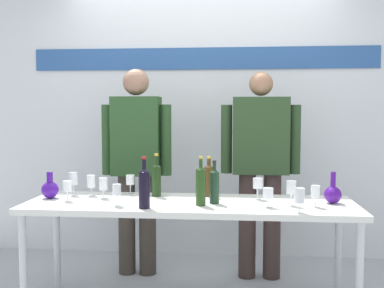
# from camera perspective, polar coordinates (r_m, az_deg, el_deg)

# --- Properties ---
(back_wall) EXTENTS (4.56, 0.11, 3.00)m
(back_wall) POSITION_cam_1_polar(r_m,az_deg,el_deg) (4.37, 1.37, 5.94)
(back_wall) COLOR silver
(back_wall) RESTS_ON ground
(display_table) EXTENTS (2.22, 0.67, 0.75)m
(display_table) POSITION_cam_1_polar(r_m,az_deg,el_deg) (3.16, -0.25, -8.25)
(display_table) COLOR silver
(display_table) RESTS_ON ground
(decanter_blue_left) EXTENTS (0.12, 0.12, 0.19)m
(decanter_blue_left) POSITION_cam_1_polar(r_m,az_deg,el_deg) (3.41, -17.16, -5.33)
(decanter_blue_left) COLOR #441596
(decanter_blue_left) RESTS_ON display_table
(decanter_blue_right) EXTENTS (0.12, 0.12, 0.21)m
(decanter_blue_right) POSITION_cam_1_polar(r_m,az_deg,el_deg) (3.23, 17.03, -5.90)
(decanter_blue_right) COLOR #481487
(decanter_blue_right) RESTS_ON display_table
(presenter_left) EXTENTS (0.58, 0.22, 1.71)m
(presenter_left) POSITION_cam_1_polar(r_m,az_deg,el_deg) (3.83, -6.87, -1.81)
(presenter_left) COLOR #39322A
(presenter_left) RESTS_ON ground
(presenter_right) EXTENTS (0.64, 0.22, 1.67)m
(presenter_right) POSITION_cam_1_polar(r_m,az_deg,el_deg) (3.75, 8.44, -2.04)
(presenter_right) COLOR #382A27
(presenter_right) RESTS_ON ground
(wine_bottle_0) EXTENTS (0.07, 0.07, 0.29)m
(wine_bottle_0) POSITION_cam_1_polar(r_m,az_deg,el_deg) (3.34, 2.11, -4.32)
(wine_bottle_0) COLOR #473113
(wine_bottle_0) RESTS_ON display_table
(wine_bottle_1) EXTENTS (0.07, 0.07, 0.31)m
(wine_bottle_1) POSITION_cam_1_polar(r_m,az_deg,el_deg) (3.35, -4.42, -4.24)
(wine_bottle_1) COLOR #1B3414
(wine_bottle_1) RESTS_ON display_table
(wine_bottle_2) EXTENTS (0.06, 0.06, 0.29)m
(wine_bottle_2) POSITION_cam_1_polar(r_m,az_deg,el_deg) (3.08, 2.78, -5.09)
(wine_bottle_2) COLOR #1A3421
(wine_bottle_2) RESTS_ON display_table
(wine_bottle_3) EXTENTS (0.06, 0.06, 0.32)m
(wine_bottle_3) POSITION_cam_1_polar(r_m,az_deg,el_deg) (3.01, 1.08, -5.04)
(wine_bottle_3) COLOR #224017
(wine_bottle_3) RESTS_ON display_table
(wine_bottle_4) EXTENTS (0.07, 0.07, 0.33)m
(wine_bottle_4) POSITION_cam_1_polar(r_m,az_deg,el_deg) (2.94, -5.93, -5.26)
(wine_bottle_4) COLOR black
(wine_bottle_4) RESTS_ON display_table
(wine_glass_left_0) EXTENTS (0.06, 0.06, 0.14)m
(wine_glass_left_0) POSITION_cam_1_polar(r_m,az_deg,el_deg) (3.04, -9.30, -5.68)
(wine_glass_left_0) COLOR white
(wine_glass_left_0) RESTS_ON display_table
(wine_glass_left_1) EXTENTS (0.06, 0.06, 0.15)m
(wine_glass_left_1) POSITION_cam_1_polar(r_m,az_deg,el_deg) (3.44, -7.65, -4.46)
(wine_glass_left_1) COLOR white
(wine_glass_left_1) RESTS_ON display_table
(wine_glass_left_2) EXTENTS (0.06, 0.06, 0.15)m
(wine_glass_left_2) POSITION_cam_1_polar(r_m,az_deg,el_deg) (3.43, -12.38, -4.58)
(wine_glass_left_2) COLOR white
(wine_glass_left_2) RESTS_ON display_table
(wine_glass_left_3) EXTENTS (0.06, 0.06, 0.17)m
(wine_glass_left_3) POSITION_cam_1_polar(r_m,az_deg,el_deg) (3.48, -14.47, -4.23)
(wine_glass_left_3) COLOR white
(wine_glass_left_3) RESTS_ON display_table
(wine_glass_left_4) EXTENTS (0.06, 0.06, 0.14)m
(wine_glass_left_4) POSITION_cam_1_polar(r_m,az_deg,el_deg) (3.27, -15.17, -5.12)
(wine_glass_left_4) COLOR white
(wine_glass_left_4) RESTS_ON display_table
(wine_glass_left_5) EXTENTS (0.06, 0.06, 0.15)m
(wine_glass_left_5) POSITION_cam_1_polar(r_m,az_deg,el_deg) (3.31, -10.92, -4.93)
(wine_glass_left_5) COLOR white
(wine_glass_left_5) RESTS_ON display_table
(wine_glass_right_0) EXTENTS (0.07, 0.07, 0.13)m
(wine_glass_right_0) POSITION_cam_1_polar(r_m,az_deg,el_deg) (3.00, 9.40, -6.08)
(wine_glass_right_0) COLOR white
(wine_glass_right_0) RESTS_ON display_table
(wine_glass_right_1) EXTENTS (0.06, 0.06, 0.14)m
(wine_glass_right_1) POSITION_cam_1_polar(r_m,az_deg,el_deg) (3.07, 15.04, -5.80)
(wine_glass_right_1) COLOR white
(wine_glass_right_1) RESTS_ON display_table
(wine_glass_right_2) EXTENTS (0.07, 0.07, 0.15)m
(wine_glass_right_2) POSITION_cam_1_polar(r_m,az_deg,el_deg) (3.25, 8.15, -4.88)
(wine_glass_right_2) COLOR white
(wine_glass_right_2) RESTS_ON display_table
(wine_glass_right_3) EXTENTS (0.06, 0.06, 0.16)m
(wine_glass_right_3) POSITION_cam_1_polar(r_m,az_deg,el_deg) (3.07, 12.19, -5.35)
(wine_glass_right_3) COLOR white
(wine_glass_right_3) RESTS_ON display_table
(wine_glass_right_4) EXTENTS (0.06, 0.06, 0.15)m
(wine_glass_right_4) POSITION_cam_1_polar(r_m,az_deg,el_deg) (2.87, 13.15, -6.27)
(wine_glass_right_4) COLOR white
(wine_glass_right_4) RESTS_ON display_table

